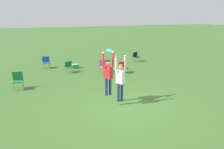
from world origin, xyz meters
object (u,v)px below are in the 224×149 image
Objects in this scene: person_jumping at (108,73)px; camping_chair_5 at (18,79)px; camping_chair_1 at (69,66)px; camping_chair_4 at (123,66)px; person_defending at (120,77)px; camping_chair_0 at (136,56)px; camping_chair_2 at (46,61)px; camping_chair_3 at (103,65)px; cooler_box at (75,66)px; frisbee at (109,50)px.

person_jumping is 2.05× the size of camping_chair_5.
camping_chair_4 is at bearing 140.65° from camping_chair_1.
person_defending reaches higher than camping_chair_0.
person_jumping is 2.57× the size of camping_chair_4.
camping_chair_3 is (3.67, -2.63, -0.03)m from camping_chair_2.
camping_chair_5 reaches higher than camping_chair_1.
camping_chair_2 reaches higher than camping_chair_4.
camping_chair_5 is at bearing 20.59° from camping_chair_1.
camping_chair_3 reaches higher than camping_chair_1.
cooler_box is at bearing -44.14° from camping_chair_4.
cooler_box is at bearing -130.12° from camping_chair_5.
person_defending reaches higher than cooler_box.
camping_chair_4 is 1.55× the size of cooler_box.
camping_chair_0 is at bearing -148.53° from camping_chair_5.
frisbee is 5.70m from camping_chair_4.
camping_chair_5 is (-6.68, -1.02, 0.10)m from camping_chair_4.
person_jumping is at bearing 56.97° from camping_chair_4.
camping_chair_4 reaches higher than cooler_box.
frisbee reaches higher than person_defending.
person_defending is at bearing -90.00° from person_jumping.
camping_chair_2 is (-7.39, 0.31, 0.04)m from camping_chair_0.
person_defending reaches higher than camping_chair_3.
person_defending reaches higher than camping_chair_2.
camping_chair_2 is (-2.69, 7.94, -0.66)m from person_defending.
person_jumping reaches higher than camping_chair_5.
person_jumping is 0.99m from frisbee.
camping_chair_3 is at bearing 142.73° from person_defending.
camping_chair_0 is 7.39m from camping_chair_2.
cooler_box is at bearing -40.45° from camping_chair_3.
camping_chair_1 is 1.02× the size of camping_chair_4.
person_jumping reaches higher than camping_chair_0.
frisbee is at bearing 80.36° from camping_chair_1.
camping_chair_3 is 1.38m from camping_chair_4.
camping_chair_1 is at bearing 130.89° from camping_chair_2.
camping_chair_3 is 0.90× the size of camping_chair_5.
camping_chair_4 is at bearing -41.23° from cooler_box.
camping_chair_4 is (2.71, 4.61, -1.99)m from frisbee.
frisbee is 0.29× the size of camping_chair_3.
camping_chair_3 reaches higher than camping_chair_0.
person_jumping is 5.85m from camping_chair_4.
camping_chair_3 is at bearing -43.51° from person_jumping.
person_jumping is at bearing -90.50° from cooler_box.
camping_chair_4 is 6.76m from camping_chair_5.
camping_chair_5 is (-1.83, -4.36, 0.04)m from camping_chair_2.
camping_chair_3 is 1.74× the size of cooler_box.
camping_chair_5 is at bearing -137.88° from cooler_box.
camping_chair_5 is (-4.52, 3.58, -0.62)m from person_defending.
frisbee is 0.32× the size of camping_chair_1.
camping_chair_0 is at bearing 55.49° from frisbee.
camping_chair_3 is at bearing -33.92° from camping_chair_4.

